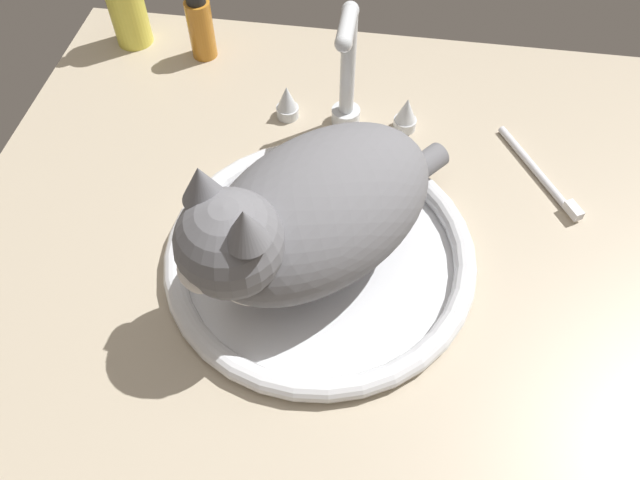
{
  "coord_description": "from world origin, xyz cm",
  "views": [
    {
      "loc": [
        0.71,
        -46.83,
        63.73
      ],
      "look_at": [
        -5.59,
        -5.29,
        7.0
      ],
      "focal_mm": 34.84,
      "sensor_mm": 36.0,
      "label": 1
    }
  ],
  "objects_px": {
    "amber_bottle": "(200,26)",
    "toothbrush": "(540,174)",
    "faucet": "(347,84)",
    "sink_basin": "(320,254)",
    "soap_pump_bottle": "(126,3)",
    "cat": "(303,217)"
  },
  "relations": [
    {
      "from": "cat",
      "to": "toothbrush",
      "type": "bearing_deg",
      "value": 34.51
    },
    {
      "from": "amber_bottle",
      "to": "toothbrush",
      "type": "relative_size",
      "value": 0.69
    },
    {
      "from": "toothbrush",
      "to": "soap_pump_bottle",
      "type": "bearing_deg",
      "value": 161.87
    },
    {
      "from": "faucet",
      "to": "toothbrush",
      "type": "relative_size",
      "value": 1.26
    },
    {
      "from": "cat",
      "to": "sink_basin",
      "type": "bearing_deg",
      "value": 50.14
    },
    {
      "from": "amber_bottle",
      "to": "toothbrush",
      "type": "distance_m",
      "value": 0.54
    },
    {
      "from": "soap_pump_bottle",
      "to": "amber_bottle",
      "type": "distance_m",
      "value": 0.12
    },
    {
      "from": "cat",
      "to": "soap_pump_bottle",
      "type": "height_order",
      "value": "cat"
    },
    {
      "from": "soap_pump_bottle",
      "to": "toothbrush",
      "type": "bearing_deg",
      "value": -18.13
    },
    {
      "from": "faucet",
      "to": "sink_basin",
      "type": "bearing_deg",
      "value": -90.0
    },
    {
      "from": "sink_basin",
      "to": "amber_bottle",
      "type": "bearing_deg",
      "value": 123.25
    },
    {
      "from": "cat",
      "to": "toothbrush",
      "type": "distance_m",
      "value": 0.35
    },
    {
      "from": "sink_basin",
      "to": "amber_bottle",
      "type": "xyz_separation_m",
      "value": [
        -0.24,
        0.36,
        0.04
      ]
    },
    {
      "from": "cat",
      "to": "amber_bottle",
      "type": "distance_m",
      "value": 0.44
    },
    {
      "from": "sink_basin",
      "to": "soap_pump_bottle",
      "type": "xyz_separation_m",
      "value": [
        -0.36,
        0.38,
        0.06
      ]
    },
    {
      "from": "amber_bottle",
      "to": "faucet",
      "type": "bearing_deg",
      "value": -27.88
    },
    {
      "from": "faucet",
      "to": "soap_pump_bottle",
      "type": "bearing_deg",
      "value": 158.15
    },
    {
      "from": "amber_bottle",
      "to": "toothbrush",
      "type": "bearing_deg",
      "value": -20.32
    },
    {
      "from": "cat",
      "to": "faucet",
      "type": "bearing_deg",
      "value": 86.66
    },
    {
      "from": "faucet",
      "to": "soap_pump_bottle",
      "type": "height_order",
      "value": "faucet"
    },
    {
      "from": "sink_basin",
      "to": "faucet",
      "type": "relative_size",
      "value": 1.84
    },
    {
      "from": "cat",
      "to": "soap_pump_bottle",
      "type": "distance_m",
      "value": 0.52
    }
  ]
}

